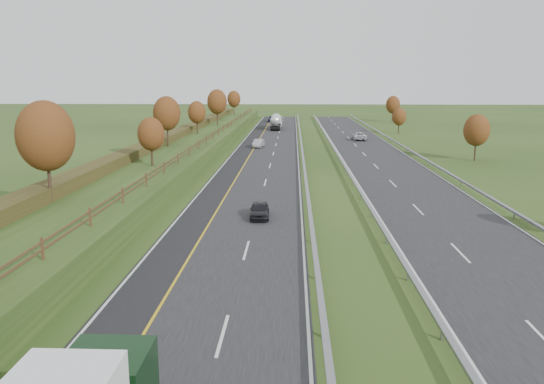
% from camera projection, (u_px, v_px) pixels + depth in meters
% --- Properties ---
extents(ground, '(400.00, 400.00, 0.00)m').
position_uv_depth(ground, '(323.00, 171.00, 66.11)').
color(ground, '#294017').
rests_on(ground, ground).
extents(near_carriageway, '(10.50, 200.00, 0.04)m').
position_uv_depth(near_carriageway, '(261.00, 165.00, 71.31)').
color(near_carriageway, black).
rests_on(near_carriageway, ground).
extents(far_carriageway, '(10.50, 200.00, 0.04)m').
position_uv_depth(far_carriageway, '(384.00, 165.00, 70.66)').
color(far_carriageway, black).
rests_on(far_carriageway, ground).
extents(hard_shoulder, '(3.00, 200.00, 0.04)m').
position_uv_depth(hard_shoulder, '(233.00, 164.00, 71.45)').
color(hard_shoulder, black).
rests_on(hard_shoulder, ground).
extents(lane_markings, '(26.75, 200.00, 0.01)m').
position_uv_depth(lane_markings, '(309.00, 165.00, 70.93)').
color(lane_markings, silver).
rests_on(lane_markings, near_carriageway).
extents(embankment_left, '(12.00, 200.00, 2.00)m').
position_uv_depth(embankment_left, '(165.00, 157.00, 71.61)').
color(embankment_left, '#294017').
rests_on(embankment_left, ground).
extents(hedge_left, '(2.20, 180.00, 1.10)m').
position_uv_depth(hedge_left, '(150.00, 145.00, 71.37)').
color(hedge_left, '#333515').
rests_on(hedge_left, embankment_left).
extents(fence_left, '(0.12, 189.06, 1.20)m').
position_uv_depth(fence_left, '(197.00, 145.00, 70.68)').
color(fence_left, '#422B19').
rests_on(fence_left, embankment_left).
extents(median_barrier_near, '(0.32, 200.00, 0.71)m').
position_uv_depth(median_barrier_near, '(303.00, 161.00, 70.96)').
color(median_barrier_near, gray).
rests_on(median_barrier_near, ground).
extents(median_barrier_far, '(0.32, 200.00, 0.71)m').
position_uv_depth(median_barrier_far, '(342.00, 161.00, 70.76)').
color(median_barrier_far, gray).
rests_on(median_barrier_far, ground).
extents(outer_barrier_far, '(0.32, 200.00, 0.71)m').
position_uv_depth(outer_barrier_far, '(428.00, 161.00, 70.31)').
color(outer_barrier_far, gray).
rests_on(outer_barrier_far, ground).
extents(trees_left, '(6.64, 164.30, 7.66)m').
position_uv_depth(trees_left, '(160.00, 119.00, 67.21)').
color(trees_left, '#2D2116').
rests_on(trees_left, embankment_left).
extents(trees_far, '(8.45, 118.60, 7.12)m').
position_uv_depth(trees_far, '(431.00, 119.00, 97.85)').
color(trees_far, '#2D2116').
rests_on(trees_far, ground).
extents(road_tanker, '(2.40, 11.22, 3.46)m').
position_uv_depth(road_tanker, '(276.00, 121.00, 124.46)').
color(road_tanker, silver).
rests_on(road_tanker, near_carriageway).
extents(car_dark_near, '(1.68, 3.89, 1.31)m').
position_uv_depth(car_dark_near, '(260.00, 210.00, 43.31)').
color(car_dark_near, black).
rests_on(car_dark_near, near_carriageway).
extents(car_silver_mid, '(1.96, 4.27, 1.36)m').
position_uv_depth(car_silver_mid, '(258.00, 143.00, 89.90)').
color(car_silver_mid, '#9E9DA2').
rests_on(car_silver_mid, near_carriageway).
extents(car_small_far, '(2.37, 5.40, 1.54)m').
position_uv_depth(car_small_far, '(272.00, 119.00, 146.54)').
color(car_small_far, '#131A3D').
rests_on(car_small_far, near_carriageway).
extents(car_oncoming, '(2.52, 5.39, 1.49)m').
position_uv_depth(car_oncoming, '(359.00, 136.00, 101.22)').
color(car_oncoming, silver).
rests_on(car_oncoming, far_carriageway).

